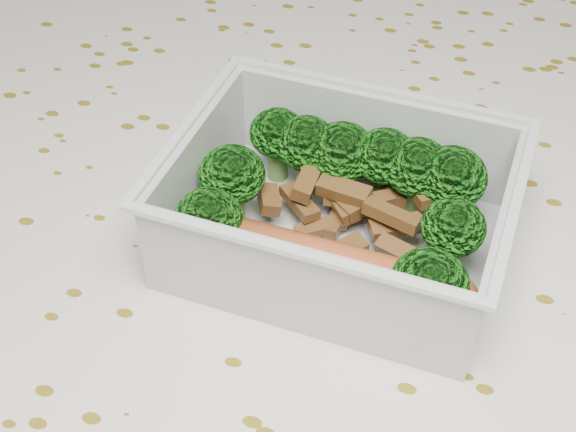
% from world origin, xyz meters
% --- Properties ---
extents(dining_table, '(1.40, 0.90, 0.75)m').
position_xyz_m(dining_table, '(0.00, 0.00, 0.67)').
color(dining_table, brown).
rests_on(dining_table, ground).
extents(tablecloth, '(1.46, 0.96, 0.19)m').
position_xyz_m(tablecloth, '(0.00, 0.00, 0.72)').
color(tablecloth, silver).
rests_on(tablecloth, dining_table).
extents(lunch_container, '(0.19, 0.15, 0.06)m').
position_xyz_m(lunch_container, '(0.02, 0.00, 0.78)').
color(lunch_container, silver).
rests_on(lunch_container, tablecloth).
extents(broccoli_florets, '(0.16, 0.13, 0.05)m').
position_xyz_m(broccoli_florets, '(0.02, 0.02, 0.79)').
color(broccoli_florets, '#608C3F').
rests_on(broccoli_florets, lunch_container).
extents(meat_pile, '(0.11, 0.08, 0.03)m').
position_xyz_m(meat_pile, '(0.02, 0.02, 0.78)').
color(meat_pile, brown).
rests_on(meat_pile, lunch_container).
extents(sausage, '(0.16, 0.03, 0.03)m').
position_xyz_m(sausage, '(0.02, -0.04, 0.78)').
color(sausage, '#B25127').
rests_on(sausage, lunch_container).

